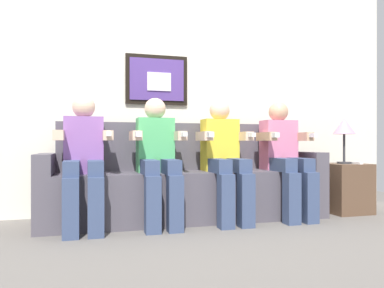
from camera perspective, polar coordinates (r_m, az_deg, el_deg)
The scene contains 10 objects.
ground_plane at distance 3.23m, azimuth 0.74°, elevation -12.51°, with size 6.49×6.49×0.00m, color #66605B.
back_wall_assembly at distance 3.94m, azimuth -2.52°, elevation 8.79°, with size 4.99×0.10×2.60m.
couch at distance 3.49m, azimuth -0.80°, elevation -6.37°, with size 2.59×0.58×0.90m.
person_leftmost at distance 3.19m, azimuth -16.14°, elevation -1.71°, with size 0.46×0.56×1.11m.
person_left_center at distance 3.24m, azimuth -5.26°, elevation -1.67°, with size 0.46×0.56×1.11m.
person_right_center at distance 3.41m, azimuth 4.92°, elevation -1.58°, with size 0.46×0.56×1.11m.
person_rightmost at distance 3.67m, azimuth 13.91°, elevation -1.46°, with size 0.46×0.56×1.11m.
side_table_right at distance 4.15m, azimuth 22.33°, elevation -6.22°, with size 0.40×0.40×0.50m.
table_lamp at distance 4.09m, azimuth 22.13°, elevation 2.23°, with size 0.22×0.22×0.46m.
spare_remote_on_table at distance 4.07m, azimuth 23.78°, elevation -2.67°, with size 0.04×0.13×0.02m, color white.
Camera 1 is at (-0.89, -3.03, 0.71)m, focal length 35.06 mm.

